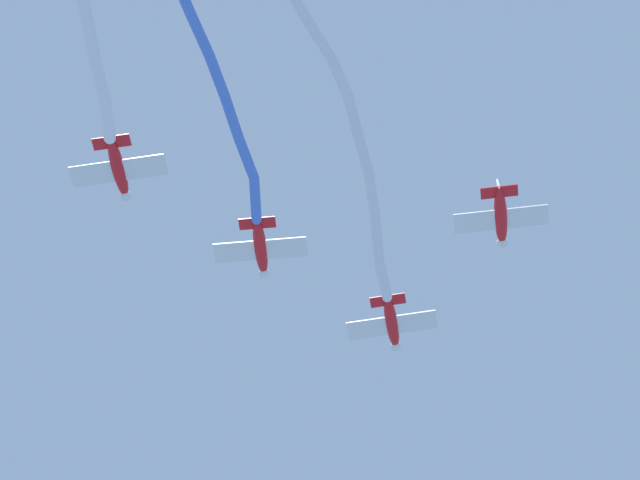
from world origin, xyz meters
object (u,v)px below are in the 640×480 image
airplane_right_wing (501,218)px  airplane_lead (392,324)px  airplane_left_wing (261,248)px  airplane_slot (119,169)px

airplane_right_wing → airplane_lead: bearing=47.3°
airplane_lead → airplane_right_wing: 10.75m
airplane_left_wing → airplane_slot: 10.75m
airplane_lead → airplane_slot: airplane_lead is taller
airplane_lead → airplane_right_wing: airplane_right_wing is taller
airplane_right_wing → airplane_slot: airplane_right_wing is taller
airplane_left_wing → airplane_slot: airplane_left_wing is taller
airplane_left_wing → airplane_slot: bearing=129.4°
airplane_right_wing → airplane_slot: 25.03m
airplane_right_wing → airplane_left_wing: bearing=89.3°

